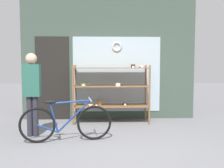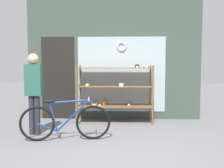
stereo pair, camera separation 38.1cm
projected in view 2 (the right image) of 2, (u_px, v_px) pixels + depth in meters
The scene contains 5 objects.
ground_plane at pixel (108, 151), 4.05m from camera, with size 30.00×30.00×0.00m, color slate.
storefront_facade at pixel (112, 48), 6.36m from camera, with size 4.42×0.13×3.77m.
display_case at pixel (115, 88), 6.01m from camera, with size 1.81×0.57×1.41m.
bicycle at pixel (65, 122), 4.59m from camera, with size 1.65×0.46×0.77m.
pedestrian at pixel (34, 87), 4.93m from camera, with size 0.33×0.21×1.62m.
Camera 2 is at (0.22, -3.95, 1.39)m, focal length 40.00 mm.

